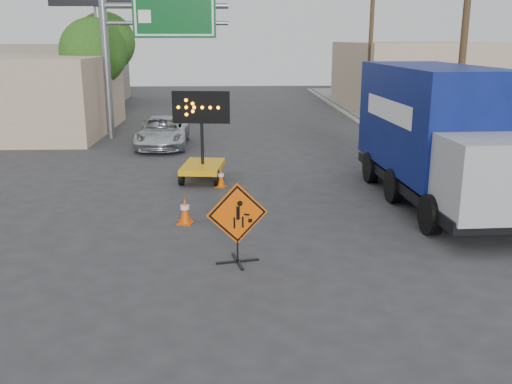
{
  "coord_description": "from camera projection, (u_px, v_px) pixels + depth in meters",
  "views": [
    {
      "loc": [
        -0.47,
        -10.91,
        4.93
      ],
      "look_at": [
        0.13,
        2.39,
        1.31
      ],
      "focal_mm": 40.0,
      "sensor_mm": 36.0,
      "label": 1
    }
  ],
  "objects": [
    {
      "name": "cone_a",
      "position": [
        185.0,
        210.0,
        15.7
      ],
      "size": [
        0.43,
        0.43,
        0.66
      ],
      "rotation": [
        0.0,
        0.0,
        0.35
      ],
      "color": "#DE5004",
      "rests_on": "ground"
    },
    {
      "name": "utility_pole_far",
      "position": [
        371.0,
        42.0,
        34.09
      ],
      "size": [
        1.8,
        0.26,
        9.0
      ],
      "color": "#4E3B21",
      "rests_on": "ground"
    },
    {
      "name": "tree_left_near",
      "position": [
        94.0,
        52.0,
        31.59
      ],
      "size": [
        3.71,
        3.71,
        6.03
      ],
      "color": "#4E3B21",
      "rests_on": "ground"
    },
    {
      "name": "arrow_board",
      "position": [
        203.0,
        161.0,
        20.18
      ],
      "size": [
        1.99,
        2.36,
        3.16
      ],
      "rotation": [
        0.0,
        0.0,
        -0.12
      ],
      "color": "#DF9E0C",
      "rests_on": "ground"
    },
    {
      "name": "ground",
      "position": [
        255.0,
        283.0,
        11.83
      ],
      "size": [
        100.0,
        100.0,
        0.0
      ],
      "primitive_type": "plane",
      "color": "#2D2D30",
      "rests_on": "ground"
    },
    {
      "name": "highway_gantry",
      "position": [
        147.0,
        34.0,
        27.61
      ],
      "size": [
        6.18,
        0.38,
        6.9
      ],
      "color": "slate",
      "rests_on": "ground"
    },
    {
      "name": "curb_right",
      "position": [
        395.0,
        145.0,
        26.59
      ],
      "size": [
        0.4,
        60.0,
        0.12
      ],
      "primitive_type": "cube",
      "color": "gray",
      "rests_on": "ground"
    },
    {
      "name": "box_truck",
      "position": [
        437.0,
        142.0,
        17.21
      ],
      "size": [
        3.03,
        8.73,
        4.11
      ],
      "rotation": [
        0.0,
        0.0,
        0.04
      ],
      "color": "black",
      "rests_on": "ground"
    },
    {
      "name": "construction_sign",
      "position": [
        237.0,
        221.0,
        12.67
      ],
      "size": [
        1.38,
        0.98,
        1.86
      ],
      "rotation": [
        0.0,
        0.0,
        0.21
      ],
      "color": "black",
      "rests_on": "ground"
    },
    {
      "name": "tree_left_far",
      "position": [
        105.0,
        43.0,
        39.15
      ],
      "size": [
        4.1,
        4.1,
        6.66
      ],
      "color": "#4E3B21",
      "rests_on": "ground"
    },
    {
      "name": "building_right_far",
      "position": [
        418.0,
        76.0,
        40.72
      ],
      "size": [
        10.0,
        14.0,
        4.6
      ],
      "primitive_type": "cube",
      "color": "tan",
      "rests_on": "ground"
    },
    {
      "name": "pickup_truck",
      "position": [
        163.0,
        132.0,
        26.43
      ],
      "size": [
        2.35,
        4.96,
        1.37
      ],
      "primitive_type": "imported",
      "rotation": [
        0.0,
        0.0,
        0.01
      ],
      "color": "silver",
      "rests_on": "ground"
    },
    {
      "name": "storefront_left_far",
      "position": [
        39.0,
        75.0,
        43.37
      ],
      "size": [
        12.0,
        10.0,
        4.4
      ],
      "primitive_type": "cube",
      "color": "gray",
      "rests_on": "ground"
    },
    {
      "name": "utility_pole_near",
      "position": [
        463.0,
        44.0,
        20.59
      ],
      "size": [
        1.8,
        0.26,
        9.0
      ],
      "color": "#4E3B21",
      "rests_on": "ground"
    },
    {
      "name": "cone_b",
      "position": [
        185.0,
        211.0,
        15.5
      ],
      "size": [
        0.46,
        0.46,
        0.74
      ],
      "rotation": [
        0.0,
        0.0,
        -0.27
      ],
      "color": "#DE5004",
      "rests_on": "ground"
    },
    {
      "name": "cone_c",
      "position": [
        221.0,
        178.0,
        19.34
      ],
      "size": [
        0.43,
        0.43,
        0.66
      ],
      "rotation": [
        0.0,
        0.0,
        -0.36
      ],
      "color": "#DE5004",
      "rests_on": "ground"
    },
    {
      "name": "sidewalk_right",
      "position": [
        443.0,
        145.0,
        26.69
      ],
      "size": [
        4.0,
        60.0,
        0.15
      ],
      "primitive_type": "cube",
      "color": "gray",
      "rests_on": "ground"
    }
  ]
}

